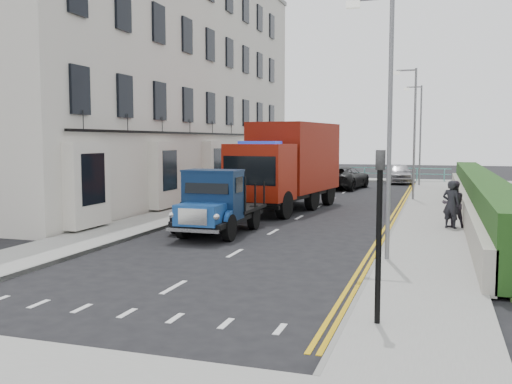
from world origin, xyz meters
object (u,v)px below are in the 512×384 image
lamp_near (385,112)px  lamp_far (419,129)px  red_lorry (288,164)px  parked_car_front (207,208)px  bedford_lorry (215,206)px  pedestrian_east_near (451,204)px  lamp_mid (412,126)px

lamp_near → lamp_far: same height
red_lorry → parked_car_front: red_lorry is taller
parked_car_front → lamp_near: bearing=-36.9°
bedford_lorry → pedestrian_east_near: 8.43m
lamp_far → lamp_near: bearing=-90.0°
lamp_mid → red_lorry: (-5.33, -5.45, -1.84)m
parked_car_front → red_lorry: bearing=71.8°
lamp_mid → bedford_lorry: lamp_mid is taller
lamp_near → lamp_mid: (0.00, 16.00, 0.00)m
lamp_mid → red_lorry: lamp_mid is taller
lamp_far → red_lorry: 16.45m
lamp_far → bedford_lorry: 24.32m
lamp_far → pedestrian_east_near: bearing=-84.7°
pedestrian_east_near → bedford_lorry: bearing=47.3°
lamp_far → red_lorry: lamp_far is taller
red_lorry → lamp_far: bearing=78.9°
red_lorry → lamp_mid: bearing=53.6°
lamp_near → red_lorry: 11.96m
parked_car_front → pedestrian_east_near: (8.61, 1.96, 0.24)m
lamp_near → pedestrian_east_near: (1.83, 6.11, -3.02)m
lamp_far → bedford_lorry: bearing=-104.0°
bedford_lorry → pedestrian_east_near: bedford_lorry is taller
bedford_lorry → red_lorry: size_ratio=0.59×
lamp_far → bedford_lorry: size_ratio=1.47×
lamp_near → bedford_lorry: bearing=156.1°
lamp_far → parked_car_front: 23.11m
bedford_lorry → lamp_mid: bearing=66.6°
bedford_lorry → lamp_far: bearing=76.1°
lamp_far → pedestrian_east_near: size_ratio=4.08×
lamp_near → lamp_mid: same height
lamp_mid → red_lorry: 7.84m
bedford_lorry → parked_car_front: (-0.95, 1.57, -0.29)m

